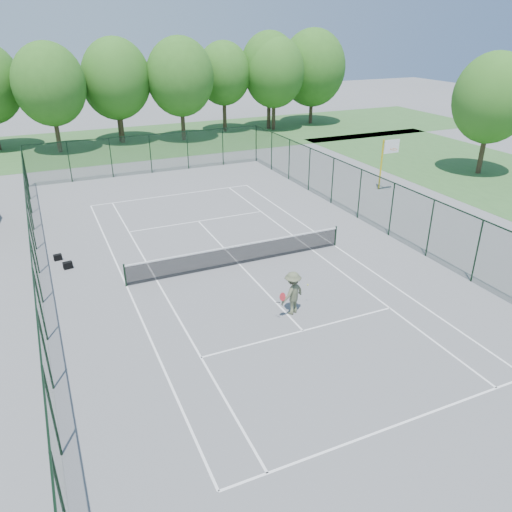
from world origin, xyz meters
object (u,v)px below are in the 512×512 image
object	(u,v)px
tennis_net	(239,254)
basketball_goal	(387,154)
sports_bag_a	(68,265)
tennis_player	(292,293)

from	to	relation	value
tennis_net	basketball_goal	bearing A→B (deg)	26.26
tennis_net	sports_bag_a	size ratio (longest dim) A/B	26.13
tennis_player	basketball_goal	bearing A→B (deg)	41.16
basketball_goal	sports_bag_a	world-z (taller)	basketball_goal
tennis_net	sports_bag_a	world-z (taller)	tennis_net
basketball_goal	tennis_player	xyz separation A→B (m)	(-13.56, -11.85, -1.65)
tennis_player	sports_bag_a	bearing A→B (deg)	134.74
basketball_goal	tennis_player	distance (m)	18.09
basketball_goal	sports_bag_a	xyz separation A→B (m)	(-21.49, -3.85, -2.40)
basketball_goal	sports_bag_a	distance (m)	21.97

